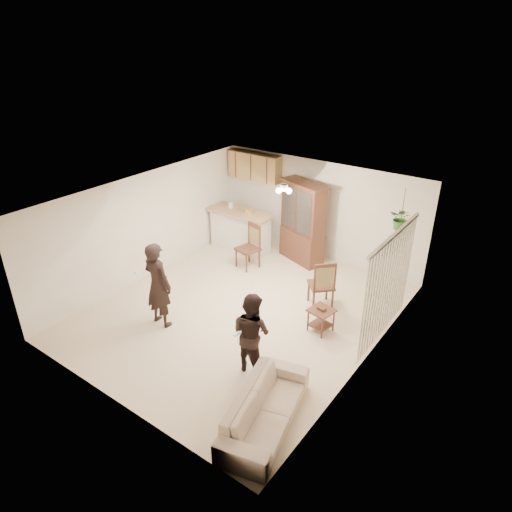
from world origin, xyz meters
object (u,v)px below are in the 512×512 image
Objects in this scene: sofa at (265,405)px; chair_hutch_right at (321,292)px; chair_hutch_left at (248,256)px; child at (251,337)px; china_hutch at (303,223)px; side_table at (321,320)px; chair_bar at (229,232)px; adult at (158,284)px.

chair_hutch_right is (-0.92, 3.38, -0.05)m from sofa.
chair_hutch_left is 0.99× the size of chair_hutch_right.
child is 3.79m from chair_hutch_left.
china_hutch is 1.85× the size of chair_hutch_left.
side_table is (0.44, 1.69, -0.42)m from child.
child is (-0.90, 0.88, 0.31)m from sofa.
china_hutch is 1.59m from chair_hutch_left.
side_table is 3.04m from chair_hutch_left.
chair_hutch_right is at bearing -41.26° from chair_bar.
chair_bar is at bearing -65.99° from chair_hutch_right.
chair_hutch_left is 2.35m from chair_hutch_right.
adult reaches higher than side_table.
side_table is 0.93m from chair_hutch_right.
chair_hutch_right is at bearing 119.26° from side_table.
adult is 0.88× the size of china_hutch.
sofa is at bearing 60.55° from chair_hutch_right.
side_table is at bearing -146.86° from adult.
adult reaches higher than child.
sofa is 2.61m from side_table.
china_hutch reaches higher than adult.
china_hutch is 2.20× the size of chair_bar.
chair_hutch_left is (-3.22, 3.87, -0.05)m from sofa.
chair_hutch_left is (-0.03, 2.94, -0.59)m from adult.
chair_hutch_left is (1.36, -0.94, 0.05)m from chair_bar.
adult is at bearing 2.50° from chair_hutch_right.
adult is at bearing -82.55° from china_hutch.
china_hutch is 1.84× the size of chair_hutch_right.
chair_hutch_right reaches higher than sofa.
chair_hutch_left is at bearing -47.17° from child.
chair_bar is at bearing -41.83° from child.
china_hutch reaches higher than child.
adult is (-3.19, 0.92, 0.53)m from sofa.
adult is at bearing -148.86° from side_table.
adult is at bearing 60.04° from sofa.
adult is 3.35× the size of side_table.
side_table is 4.69m from chair_bar.
child is at bearing -51.49° from china_hutch.
sofa is at bearing -45.67° from china_hutch.
chair_bar is 3.94m from chair_hutch_right.
adult is 1.33× the size of child.
sofa is at bearing -79.71° from side_table.
chair_hutch_right is at bearing 2.47° from chair_hutch_left.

